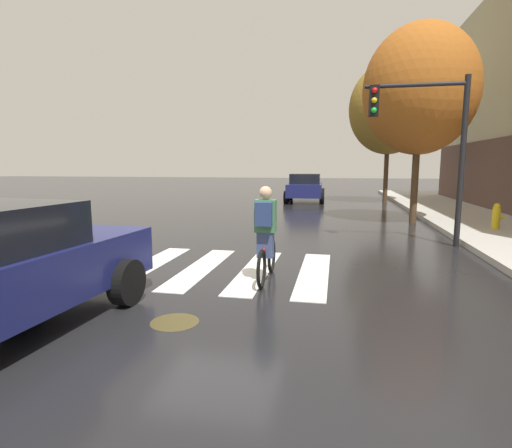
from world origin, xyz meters
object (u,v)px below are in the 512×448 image
Objects in this scene: sedan_mid at (305,187)px; street_tree_near at (420,90)px; fire_hydrant at (496,216)px; cyclist at (266,235)px; street_tree_mid at (389,109)px; traffic_light_near at (428,132)px; manhole_cover at (175,322)px.

street_tree_near is at bearing -61.12° from sedan_mid.
street_tree_near is at bearing 135.99° from fire_hydrant.
fire_hydrant is 4.95m from street_tree_near.
sedan_mid is 16.37m from cyclist.
street_tree_mid reaches higher than street_tree_near.
street_tree_near is at bearing -89.45° from street_tree_mid.
street_tree_mid is (3.82, 16.29, 4.20)m from cyclist.
street_tree_near is 0.91× the size of street_tree_mid.
sedan_mid is at bearing 107.73° from traffic_light_near.
fire_hydrant is at bearing 51.19° from manhole_cover.
manhole_cover is at bearing -112.14° from cyclist.
traffic_light_near is 0.56× the size of street_tree_mid.
street_tree_near is at bearing 64.80° from cyclist.
cyclist is 17.25m from street_tree_mid.
sedan_mid is 6.09m from street_tree_mid.
cyclist is 0.41× the size of traffic_light_near.
sedan_mid is at bearing 179.07° from street_tree_mid.
traffic_light_near reaches higher than manhole_cover.
traffic_light_near reaches higher than fire_hydrant.
street_tree_mid is (0.44, 12.27, 2.18)m from traffic_light_near.
fire_hydrant is at bearing -78.12° from street_tree_mid.
cyclist is (0.85, 2.08, 0.84)m from manhole_cover.
manhole_cover is 0.09× the size of street_tree_near.
traffic_light_near is at bearing -72.27° from sedan_mid.
manhole_cover is at bearing -104.25° from street_tree_mid.
street_tree_mid reaches higher than sedan_mid.
street_tree_mid is at bearing 101.88° from fire_hydrant.
cyclist is 5.63m from traffic_light_near.
fire_hydrant reaches higher than manhole_cover.
cyclist is (0.57, -16.36, 0.03)m from sedan_mid.
manhole_cover is 18.47m from sedan_mid.
fire_hydrant is at bearing -57.15° from sedan_mid.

